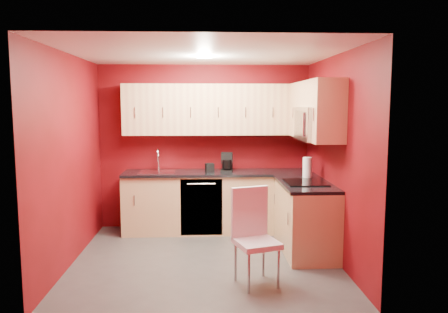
{
  "coord_description": "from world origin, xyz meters",
  "views": [
    {
      "loc": [
        -0.01,
        -5.22,
        1.9
      ],
      "look_at": [
        0.26,
        0.55,
        1.21
      ],
      "focal_mm": 35.0,
      "sensor_mm": 36.0,
      "label": 1
    }
  ],
  "objects": [
    {
      "name": "countertop_back",
      "position": [
        0.2,
        1.19,
        0.89
      ],
      "size": [
        2.8,
        0.63,
        0.04
      ],
      "primitive_type": "cube",
      "color": "black",
      "rests_on": "base_cabinets_back"
    },
    {
      "name": "wall_right",
      "position": [
        1.6,
        0.0,
        1.25
      ],
      "size": [
        0.0,
        3.0,
        3.0
      ],
      "primitive_type": "plane",
      "rotation": [
        1.57,
        0.0,
        -1.57
      ],
      "color": "maroon",
      "rests_on": "floor"
    },
    {
      "name": "paper_towel",
      "position": [
        1.38,
        0.53,
        1.05
      ],
      "size": [
        0.17,
        0.17,
        0.28
      ],
      "primitive_type": null,
      "rotation": [
        0.0,
        0.0,
        -0.05
      ],
      "color": "white",
      "rests_on": "countertop_right"
    },
    {
      "name": "base_cabinets_right",
      "position": [
        1.3,
        0.25,
        0.43
      ],
      "size": [
        0.6,
        1.3,
        0.87
      ],
      "primitive_type": "cube",
      "color": "tan",
      "rests_on": "floor"
    },
    {
      "name": "sink",
      "position": [
        -0.7,
        1.2,
        0.94
      ],
      "size": [
        0.52,
        0.42,
        0.35
      ],
      "color": "silver",
      "rests_on": "countertop_back"
    },
    {
      "name": "dining_chair",
      "position": [
        0.54,
        -0.8,
        0.51
      ],
      "size": [
        0.53,
        0.54,
        1.02
      ],
      "primitive_type": null,
      "rotation": [
        0.0,
        0.0,
        0.32
      ],
      "color": "white",
      "rests_on": "floor"
    },
    {
      "name": "cooktop",
      "position": [
        1.28,
        0.2,
        0.92
      ],
      "size": [
        0.5,
        0.55,
        0.01
      ],
      "primitive_type": "cube",
      "color": "black",
      "rests_on": "countertop_right"
    },
    {
      "name": "upper_cabinets_right",
      "position": [
        1.42,
        0.44,
        1.89
      ],
      "size": [
        0.35,
        1.55,
        0.75
      ],
      "color": "#EAC184",
      "rests_on": "wall_right"
    },
    {
      "name": "countertop_right",
      "position": [
        1.29,
        0.23,
        0.89
      ],
      "size": [
        0.63,
        1.27,
        0.04
      ],
      "primitive_type": "cube",
      "color": "black",
      "rests_on": "base_cabinets_right"
    },
    {
      "name": "upper_cabinets_back",
      "position": [
        0.2,
        1.32,
        1.83
      ],
      "size": [
        2.8,
        0.35,
        0.75
      ],
      "primitive_type": "cube",
      "color": "#EAC184",
      "rests_on": "wall_back"
    },
    {
      "name": "base_cabinets_back",
      "position": [
        0.2,
        1.2,
        0.43
      ],
      "size": [
        2.8,
        0.6,
        0.87
      ],
      "primitive_type": "cube",
      "color": "tan",
      "rests_on": "floor"
    },
    {
      "name": "downlight",
      "position": [
        0.0,
        0.3,
        2.48
      ],
      "size": [
        0.2,
        0.2,
        0.01
      ],
      "primitive_type": "cylinder",
      "color": "white",
      "rests_on": "ceiling"
    },
    {
      "name": "microwave",
      "position": [
        1.39,
        0.2,
        1.66
      ],
      "size": [
        0.42,
        0.76,
        0.42
      ],
      "color": "silver",
      "rests_on": "upper_cabinets_right"
    },
    {
      "name": "coffee_maker",
      "position": [
        0.33,
        1.17,
        1.05
      ],
      "size": [
        0.2,
        0.24,
        0.28
      ],
      "primitive_type": null,
      "rotation": [
        0.0,
        0.0,
        -0.13
      ],
      "color": "black",
      "rests_on": "countertop_back"
    },
    {
      "name": "wall_left",
      "position": [
        -1.6,
        0.0,
        1.25
      ],
      "size": [
        0.0,
        3.0,
        3.0
      ],
      "primitive_type": "plane",
      "rotation": [
        1.57,
        0.0,
        1.57
      ],
      "color": "maroon",
      "rests_on": "floor"
    },
    {
      "name": "napkin_holder",
      "position": [
        0.07,
        1.15,
        0.97
      ],
      "size": [
        0.14,
        0.14,
        0.13
      ],
      "primitive_type": null,
      "rotation": [
        0.0,
        0.0,
        0.22
      ],
      "color": "black",
      "rests_on": "countertop_back"
    },
    {
      "name": "ceiling",
      "position": [
        0.0,
        0.0,
        2.5
      ],
      "size": [
        3.2,
        3.2,
        0.0
      ],
      "primitive_type": "plane",
      "rotation": [
        3.14,
        0.0,
        0.0
      ],
      "color": "white",
      "rests_on": "wall_back"
    },
    {
      "name": "floor",
      "position": [
        0.0,
        0.0,
        0.0
      ],
      "size": [
        3.2,
        3.2,
        0.0
      ],
      "primitive_type": "plane",
      "color": "#43413F",
      "rests_on": "ground"
    },
    {
      "name": "dishwasher_front",
      "position": [
        -0.05,
        0.91,
        0.43
      ],
      "size": [
        0.6,
        0.02,
        0.82
      ],
      "primitive_type": "cube",
      "color": "black",
      "rests_on": "base_cabinets_back"
    },
    {
      "name": "wall_back",
      "position": [
        0.0,
        1.5,
        1.25
      ],
      "size": [
        3.2,
        0.0,
        3.2
      ],
      "primitive_type": "plane",
      "rotation": [
        1.57,
        0.0,
        0.0
      ],
      "color": "maroon",
      "rests_on": "floor"
    },
    {
      "name": "wall_front",
      "position": [
        0.0,
        -1.5,
        1.25
      ],
      "size": [
        3.2,
        0.0,
        3.2
      ],
      "primitive_type": "plane",
      "rotation": [
        -1.57,
        0.0,
        0.0
      ],
      "color": "maroon",
      "rests_on": "floor"
    }
  ]
}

